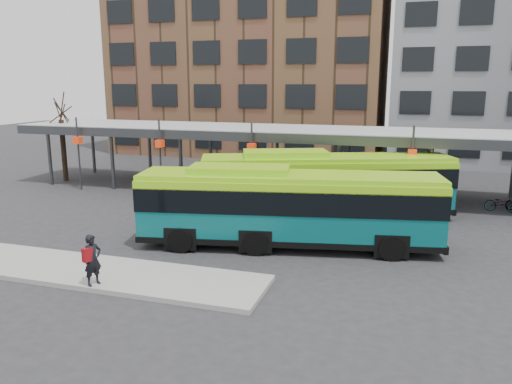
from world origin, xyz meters
name	(u,v)px	position (x,y,z in m)	size (l,w,h in m)	color
ground	(249,262)	(0.00, 0.00, 0.00)	(120.00, 120.00, 0.00)	#28282B
boarding_island	(85,271)	(-5.50, -3.00, 0.09)	(14.00, 3.00, 0.18)	gray
canopy	(312,133)	(-0.06, 12.87, 3.91)	(40.00, 6.53, 4.80)	#999B9E
tree	(63,147)	(-18.00, 12.00, 2.43)	(1.64, 1.64, 5.60)	black
building_brick	(253,42)	(-10.00, 32.00, 11.00)	(26.00, 14.00, 22.00)	brown
bus_front	(287,206)	(0.98, 2.30, 1.84)	(13.07, 5.08, 3.52)	#085558
bus_rear	(325,183)	(1.71, 7.62, 1.86)	(13.11, 7.13, 3.58)	#085558
pedestrian	(92,260)	(-4.26, -4.21, 1.09)	(0.65, 0.77, 1.80)	black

